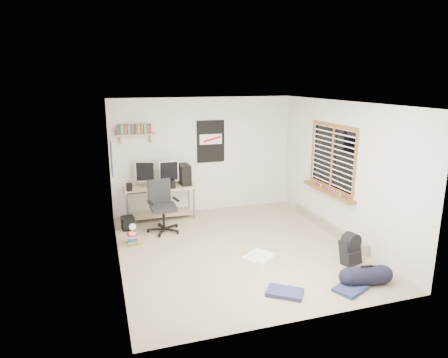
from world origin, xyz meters
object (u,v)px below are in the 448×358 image
object	(u,v)px
backpack	(350,252)
book_stack	(132,237)
duffel_bag	(366,276)
office_chair	(163,207)
desk	(160,201)

from	to	relation	value
backpack	book_stack	distance (m)	3.72
book_stack	backpack	bearing A→B (deg)	-28.74
duffel_bag	backpack	bearing A→B (deg)	82.70
backpack	office_chair	bearing A→B (deg)	125.45
backpack	duffel_bag	xyz separation A→B (m)	(-0.19, -0.66, -0.06)
desk	duffel_bag	size ratio (longest dim) A/B	2.70
desk	office_chair	bearing A→B (deg)	-100.33
office_chair	duffel_bag	bearing A→B (deg)	-60.47
office_chair	backpack	size ratio (longest dim) A/B	2.47
office_chair	book_stack	size ratio (longest dim) A/B	2.52
duffel_bag	office_chair	bearing A→B (deg)	138.23
office_chair	backpack	xyz separation A→B (m)	(2.61, -2.28, -0.29)
desk	backpack	world-z (taller)	desk
desk	backpack	xyz separation A→B (m)	(2.55, -3.08, -0.16)
office_chair	book_stack	world-z (taller)	office_chair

